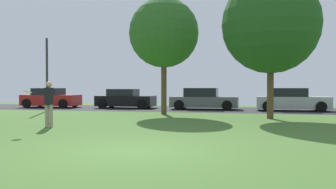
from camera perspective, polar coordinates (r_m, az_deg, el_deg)
ground_plane at (r=9.11m, az=-5.37°, el=-8.54°), size 44.00×44.00×0.00m
road_strip at (r=24.73m, az=6.34°, el=-2.28°), size 44.00×6.40×0.01m
maple_tree_near at (r=20.61m, az=-0.64°, el=9.41°), size 3.82×3.82×6.38m
birch_tree_lone at (r=18.50m, az=15.46°, el=10.27°), size 4.62×4.62×6.77m
person_catcher at (r=14.65m, az=-17.80°, el=-1.09°), size 0.30×0.35×1.73m
frisbee_disc at (r=13.10m, az=-20.69°, el=0.39°), size 0.37×0.37×0.08m
parked_car_red at (r=28.22m, az=-17.56°, el=-0.58°), size 4.06×1.94×1.39m
parked_car_black at (r=26.26m, az=-6.56°, el=-0.72°), size 4.02×1.98×1.34m
parked_car_grey at (r=24.81m, az=5.48°, el=-0.78°), size 4.43×1.98×1.42m
parked_car_silver at (r=24.47m, az=18.44°, el=-0.86°), size 4.38×1.96×1.42m
street_lamp_post at (r=24.17m, az=-18.05°, el=2.91°), size 0.14×0.14×4.50m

